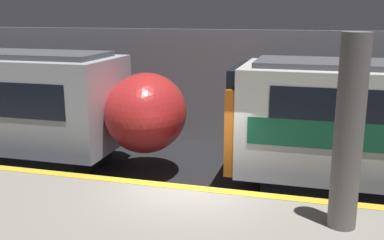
{
  "coord_description": "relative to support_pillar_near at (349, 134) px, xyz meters",
  "views": [
    {
      "loc": [
        2.7,
        -9.54,
        4.92
      ],
      "look_at": [
        -0.24,
        1.12,
        2.25
      ],
      "focal_mm": 42.0,
      "sensor_mm": 36.0,
      "label": 1
    }
  ],
  "objects": [
    {
      "name": "station_rear_barrier",
      "position": [
        -3.36,
        8.08,
        -0.62
      ],
      "size": [
        50.0,
        0.15,
        4.3
      ],
      "color": "#939399",
      "rests_on": "ground"
    },
    {
      "name": "ground_plane",
      "position": [
        -3.36,
        1.21,
        -2.77
      ],
      "size": [
        120.0,
        120.0,
        0.0
      ],
      "primitive_type": "plane",
      "color": "black"
    },
    {
      "name": "support_pillar_near",
      "position": [
        0.0,
        0.0,
        0.0
      ],
      "size": [
        0.53,
        0.53,
        3.64
      ],
      "color": "slate",
      "rests_on": "platform"
    }
  ]
}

